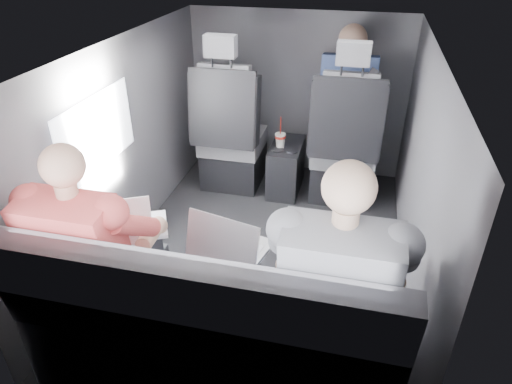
% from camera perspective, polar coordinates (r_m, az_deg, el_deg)
% --- Properties ---
extents(floor, '(2.60, 2.60, 0.00)m').
position_cam_1_polar(floor, '(3.10, 0.76, -7.46)').
color(floor, black).
rests_on(floor, ground).
extents(ceiling, '(2.60, 2.60, 0.00)m').
position_cam_1_polar(ceiling, '(2.51, 0.97, 17.65)').
color(ceiling, '#B2B2AD').
rests_on(ceiling, panel_back).
extents(panel_left, '(0.02, 2.60, 1.35)m').
position_cam_1_polar(panel_left, '(3.05, -15.97, 5.37)').
color(panel_left, '#56565B').
rests_on(panel_left, floor).
extents(panel_right, '(0.02, 2.60, 1.35)m').
position_cam_1_polar(panel_right, '(2.72, 19.72, 1.56)').
color(panel_right, '#56565B').
rests_on(panel_right, floor).
extents(panel_front, '(1.80, 0.02, 1.35)m').
position_cam_1_polar(panel_front, '(3.93, 5.11, 12.02)').
color(panel_front, '#56565B').
rests_on(panel_front, floor).
extents(panel_back, '(1.80, 0.02, 1.35)m').
position_cam_1_polar(panel_back, '(1.73, -9.02, -15.41)').
color(panel_back, '#56565B').
rests_on(panel_back, floor).
extents(side_window, '(0.02, 0.75, 0.42)m').
position_cam_1_polar(side_window, '(2.72, -19.16, 6.97)').
color(side_window, white).
rests_on(side_window, panel_left).
extents(seatbelt, '(0.35, 0.11, 0.59)m').
position_cam_1_polar(seatbelt, '(3.26, 11.40, 9.97)').
color(seatbelt, black).
rests_on(seatbelt, front_seat_right).
extents(front_seat_left, '(0.52, 0.58, 1.26)m').
position_cam_1_polar(front_seat_left, '(3.70, -3.15, 6.34)').
color(front_seat_left, black).
rests_on(front_seat_left, floor).
extents(front_seat_right, '(0.52, 0.58, 1.26)m').
position_cam_1_polar(front_seat_right, '(3.57, 10.92, 4.87)').
color(front_seat_right, black).
rests_on(front_seat_right, floor).
extents(center_console, '(0.24, 0.48, 0.41)m').
position_cam_1_polar(center_console, '(3.73, 3.77, 3.11)').
color(center_console, black).
rests_on(center_console, floor).
extents(rear_bench, '(1.60, 0.57, 0.92)m').
position_cam_1_polar(rear_bench, '(2.14, -5.80, -17.89)').
color(rear_bench, '#5A5A5E').
rests_on(rear_bench, floor).
extents(soda_cup, '(0.08, 0.08, 0.25)m').
position_cam_1_polar(soda_cup, '(3.57, 3.05, 6.52)').
color(soda_cup, white).
rests_on(soda_cup, center_console).
extents(laptop_white, '(0.39, 0.43, 0.24)m').
position_cam_1_polar(laptop_white, '(2.32, -15.70, -4.12)').
color(laptop_white, white).
rests_on(laptop_white, passenger_rear_left).
extents(laptop_silver, '(0.40, 0.39, 0.25)m').
position_cam_1_polar(laptop_silver, '(2.11, -3.51, -6.58)').
color(laptop_silver, '#ADADB2').
rests_on(laptop_silver, rear_bench).
extents(laptop_black, '(0.35, 0.34, 0.23)m').
position_cam_1_polar(laptop_black, '(2.03, 10.87, -9.12)').
color(laptop_black, black).
rests_on(laptop_black, passenger_rear_right).
extents(passenger_rear_left, '(0.49, 0.61, 1.21)m').
position_cam_1_polar(passenger_rear_left, '(2.20, -18.99, -7.27)').
color(passenger_rear_left, '#343439').
rests_on(passenger_rear_left, rear_bench).
extents(passenger_rear_right, '(0.52, 0.64, 1.26)m').
position_cam_1_polar(passenger_rear_right, '(1.90, 10.13, -11.71)').
color(passenger_rear_right, navy).
rests_on(passenger_rear_right, rear_bench).
extents(passenger_front_right, '(0.42, 0.42, 0.87)m').
position_cam_1_polar(passenger_front_right, '(3.68, 11.30, 11.63)').
color(passenger_front_right, navy).
rests_on(passenger_front_right, front_seat_right).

